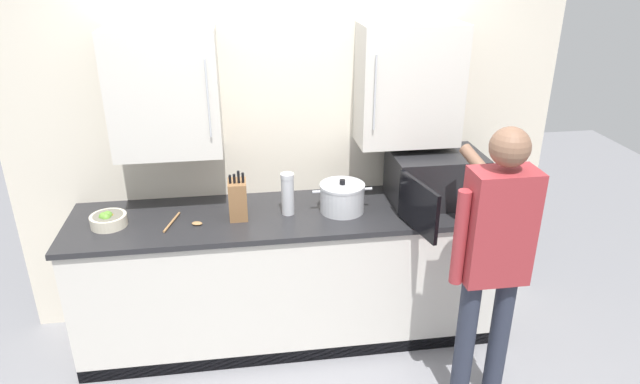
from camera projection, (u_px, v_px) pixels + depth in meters
back_wall_tiled at (289, 121)px, 3.65m from camera, size 3.61×0.44×2.68m
counter_unit at (297, 274)px, 3.73m from camera, size 2.82×0.69×0.92m
microwave_oven at (431, 178)px, 3.63m from camera, size 0.59×0.83×0.33m
wooden_spoon at (184, 223)px, 3.39m from camera, size 0.23×0.25×0.02m
stock_pot at (342, 198)px, 3.52m from camera, size 0.38×0.28×0.21m
fruit_bowl at (108, 219)px, 3.35m from camera, size 0.22×0.22×0.10m
knife_block at (238, 199)px, 3.42m from camera, size 0.11×0.15×0.32m
thermos_flask at (288, 194)px, 3.47m from camera, size 0.08×0.08×0.27m
person_figure at (493, 251)px, 2.93m from camera, size 0.44×0.63×1.68m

